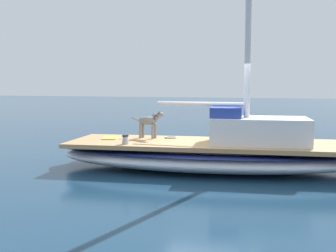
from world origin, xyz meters
TOP-DOWN VIEW (x-y plane):
  - ground_plane at (0.00, 0.00)m, footprint 120.00×120.00m
  - sailboat_main at (0.00, 0.00)m, footprint 3.52×7.52m
  - cabin_house at (-0.17, 1.10)m, footprint 1.70×2.40m
  - dog_grey at (-0.20, -1.57)m, footprint 0.29×0.94m
  - deck_winch at (0.97, -1.70)m, footprint 0.16×0.16m
  - coiled_rope at (-0.42, -1.06)m, footprint 0.32×0.32m
  - deck_towel at (0.19, -2.48)m, footprint 0.64×0.51m
  - mooring_buoy at (-3.07, 1.43)m, footprint 0.44×0.44m

SIDE VIEW (x-z plane):
  - ground_plane at x=0.00m, z-range 0.00..0.00m
  - mooring_buoy at x=-3.07m, z-range 0.00..0.44m
  - sailboat_main at x=0.00m, z-range 0.01..0.67m
  - deck_towel at x=0.19m, z-range 0.66..0.69m
  - coiled_rope at x=-0.42m, z-range 0.66..0.70m
  - deck_winch at x=0.97m, z-range 0.65..0.86m
  - cabin_house at x=-0.17m, z-range 0.59..1.43m
  - dog_grey at x=-0.20m, z-range 0.73..1.43m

